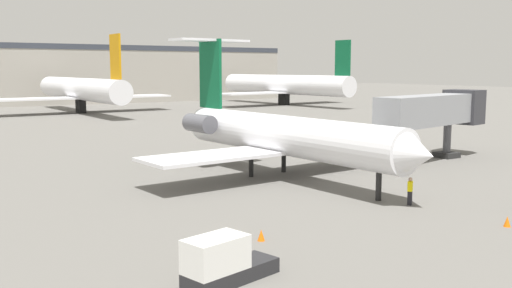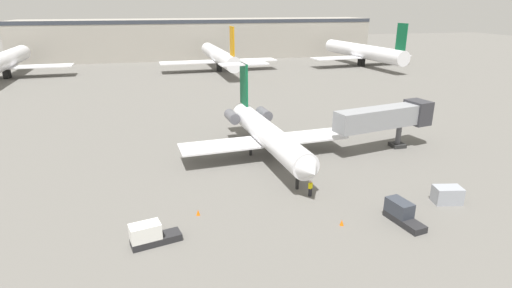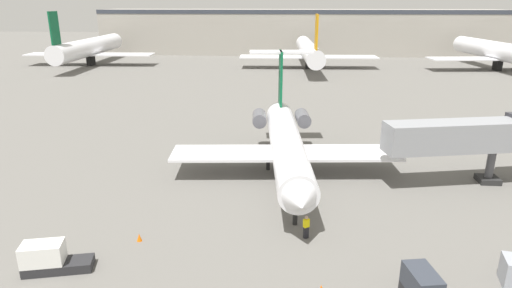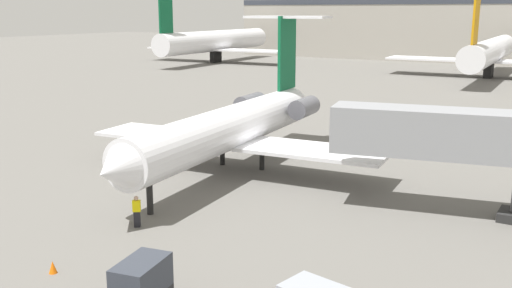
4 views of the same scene
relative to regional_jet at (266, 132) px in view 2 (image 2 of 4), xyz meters
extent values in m
cube|color=#66635E|center=(3.00, 0.10, -3.37)|extent=(400.00, 400.00, 0.10)
cylinder|color=white|center=(0.07, -0.77, -0.09)|extent=(4.81, 22.29, 2.92)
cone|color=white|center=(1.09, -12.59, -0.09)|extent=(2.96, 2.43, 2.78)
cone|color=white|center=(-0.96, 11.15, -0.09)|extent=(2.70, 2.80, 2.48)
cube|color=white|center=(5.75, 0.73, -1.25)|extent=(10.17, 5.23, 0.24)
cube|color=white|center=(-5.79, -0.27, -1.25)|extent=(10.17, 5.23, 0.24)
cylinder|color=#595960|center=(1.73, 7.47, 0.31)|extent=(1.77, 3.32, 1.50)
cylinder|color=#595960|center=(-2.98, 7.06, 0.31)|extent=(1.77, 3.32, 1.50)
cube|color=#0C5933|center=(-0.80, 9.26, 4.33)|extent=(0.51, 3.21, 5.92)
cube|color=white|center=(-0.80, 9.26, 7.19)|extent=(6.98, 2.98, 0.20)
cylinder|color=black|center=(0.85, -9.80, -2.44)|extent=(0.36, 0.36, 1.77)
cylinder|color=black|center=(1.49, 1.36, -2.44)|extent=(0.36, 0.36, 1.77)
cylinder|color=black|center=(-1.70, 1.09, -2.44)|extent=(0.36, 0.36, 1.77)
cube|color=gray|center=(15.16, -1.14, 1.21)|extent=(13.67, 5.28, 2.60)
cube|color=#333338|center=(21.34, 0.14, 1.21)|extent=(3.00, 3.62, 3.20)
cylinder|color=#4C4C51|center=(18.44, -0.46, -1.71)|extent=(0.70, 0.70, 3.23)
cube|color=#262626|center=(18.44, -0.46, -3.07)|extent=(1.80, 1.80, 0.50)
cube|color=black|center=(1.59, -11.67, -2.90)|extent=(0.40, 0.38, 0.85)
cube|color=yellow|center=(1.59, -11.67, -2.17)|extent=(0.48, 0.44, 0.60)
sphere|color=tan|center=(1.59, -11.67, -1.75)|extent=(0.24, 0.24, 0.24)
cube|color=#262628|center=(7.74, -18.79, -3.02)|extent=(2.09, 4.19, 0.60)
cube|color=#333842|center=(7.59, -18.00, -2.07)|extent=(1.81, 2.61, 1.30)
cube|color=#262628|center=(-13.60, -16.71, -3.02)|extent=(4.22, 2.30, 0.60)
cube|color=white|center=(-14.38, -16.90, -2.07)|extent=(2.66, 1.93, 1.30)
cube|color=#999EA8|center=(14.07, -16.13, -2.50)|extent=(2.86, 2.10, 1.65)
cone|color=orange|center=(2.25, -17.71, -3.05)|extent=(0.36, 0.36, 0.55)
cone|color=orange|center=(-9.84, -12.98, -3.05)|extent=(0.36, 0.36, 0.55)
cube|color=#9E998E|center=(3.00, 103.97, 3.43)|extent=(123.43, 18.12, 13.49)
cube|color=#333842|center=(3.00, 95.11, 9.57)|extent=(123.43, 0.60, 1.20)
cylinder|color=white|center=(-51.36, 71.64, 1.28)|extent=(6.23, 38.85, 4.40)
cube|color=white|center=(-51.36, 71.64, -0.52)|extent=(32.74, 7.54, 0.30)
cube|color=black|center=(-51.36, 71.64, -2.12)|extent=(1.20, 2.80, 2.40)
cylinder|color=white|center=(4.66, 70.71, 1.08)|extent=(5.65, 40.19, 4.00)
cube|color=orange|center=(5.40, 52.70, 6.58)|extent=(0.46, 4.01, 7.00)
cube|color=white|center=(4.66, 70.71, -0.52)|extent=(33.87, 7.38, 0.30)
cube|color=black|center=(4.66, 70.71, -2.12)|extent=(1.20, 2.80, 2.40)
cylinder|color=white|center=(49.86, 70.49, 1.21)|extent=(8.25, 39.74, 4.26)
cube|color=#0C5933|center=(51.66, 52.83, 6.84)|extent=(0.70, 4.01, 7.00)
cube|color=white|center=(49.86, 70.49, -0.52)|extent=(33.63, 9.34, 0.30)
cube|color=black|center=(49.86, 70.49, -2.12)|extent=(1.20, 2.80, 2.40)
camera|label=1|loc=(-24.14, -35.21, 4.82)|focal=40.30mm
camera|label=2|loc=(-12.28, -45.99, 15.03)|focal=28.12mm
camera|label=3|loc=(0.20, -38.65, 12.32)|focal=30.54mm
camera|label=4|loc=(21.77, -33.22, 7.74)|focal=41.10mm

